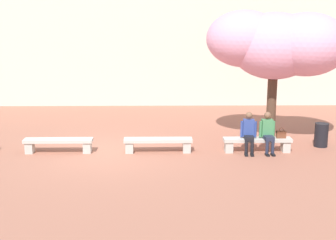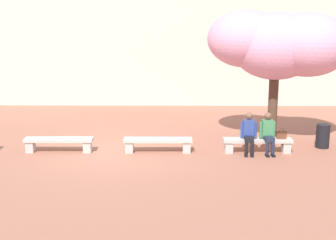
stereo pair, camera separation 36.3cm
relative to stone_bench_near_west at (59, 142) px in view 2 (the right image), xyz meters
name	(u,v)px [view 2 (the right image)]	position (x,y,z in m)	size (l,w,h in m)	color
ground_plane	(109,152)	(1.57, 0.00, -0.31)	(100.00, 100.00, 0.00)	#9E604C
building_facade	(132,26)	(1.57, 9.58, 3.33)	(28.00, 4.00, 7.28)	beige
stone_bench_near_west	(59,142)	(0.00, 0.00, 0.00)	(2.15, 0.43, 0.45)	#BCB7AD
stone_bench_center	(158,143)	(3.14, 0.00, 0.00)	(2.15, 0.43, 0.45)	#BCB7AD
stone_bench_near_east	(258,143)	(6.28, 0.00, 0.00)	(2.15, 0.43, 0.45)	#BCB7AD
person_seated_left	(249,131)	(5.98, -0.05, 0.39)	(0.51, 0.70, 1.29)	black
person_seated_right	(268,131)	(6.57, -0.05, 0.39)	(0.51, 0.70, 1.29)	black
handbag	(282,135)	(7.02, 0.01, 0.27)	(0.30, 0.15, 0.34)	brown
cherry_tree_main	(279,44)	(7.04, 1.20, 3.00)	(4.56, 2.88, 4.41)	#513828
trash_bin	(323,136)	(8.50, 0.59, 0.08)	(0.44, 0.44, 0.78)	black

